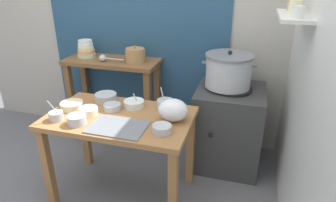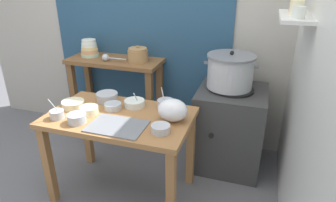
# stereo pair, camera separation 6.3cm
# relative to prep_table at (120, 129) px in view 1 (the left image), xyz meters

# --- Properties ---
(ground_plane) EXTENTS (9.00, 9.00, 0.00)m
(ground_plane) POSITION_rel_prep_table_xyz_m (-0.10, -0.03, -0.61)
(ground_plane) COLOR slate
(wall_back) EXTENTS (4.40, 0.12, 2.60)m
(wall_back) POSITION_rel_prep_table_xyz_m (-0.01, 1.07, 0.69)
(wall_back) COLOR #B2ADA3
(wall_back) RESTS_ON ground
(wall_right) EXTENTS (0.30, 3.20, 2.60)m
(wall_right) POSITION_rel_prep_table_xyz_m (1.30, 0.17, 0.69)
(wall_right) COLOR silver
(wall_right) RESTS_ON ground
(prep_table) EXTENTS (1.10, 0.66, 0.72)m
(prep_table) POSITION_rel_prep_table_xyz_m (0.00, 0.00, 0.00)
(prep_table) COLOR #9E6B3D
(prep_table) RESTS_ON ground
(back_shelf_table) EXTENTS (0.96, 0.40, 0.90)m
(back_shelf_table) POSITION_rel_prep_table_xyz_m (-0.44, 0.80, 0.07)
(back_shelf_table) COLOR brown
(back_shelf_table) RESTS_ON ground
(stove_block) EXTENTS (0.60, 0.61, 0.78)m
(stove_block) POSITION_rel_prep_table_xyz_m (0.77, 0.67, -0.23)
(stove_block) COLOR #383838
(stove_block) RESTS_ON ground
(steamer_pot) EXTENTS (0.46, 0.42, 0.33)m
(steamer_pot) POSITION_rel_prep_table_xyz_m (0.73, 0.69, 0.32)
(steamer_pot) COLOR #B7BABF
(steamer_pot) RESTS_ON stove_block
(clay_pot) EXTENTS (0.20, 0.20, 0.16)m
(clay_pot) POSITION_rel_prep_table_xyz_m (-0.18, 0.80, 0.36)
(clay_pot) COLOR #A37A4C
(clay_pot) RESTS_ON back_shelf_table
(bowl_stack_enamel) EXTENTS (0.18, 0.18, 0.18)m
(bowl_stack_enamel) POSITION_rel_prep_table_xyz_m (-0.73, 0.83, 0.37)
(bowl_stack_enamel) COLOR #B7D1AD
(bowl_stack_enamel) RESTS_ON back_shelf_table
(ladle) EXTENTS (0.26, 0.07, 0.07)m
(ladle) POSITION_rel_prep_table_xyz_m (-0.48, 0.72, 0.33)
(ladle) COLOR #B7BABF
(ladle) RESTS_ON back_shelf_table
(serving_tray) EXTENTS (0.40, 0.28, 0.01)m
(serving_tray) POSITION_rel_prep_table_xyz_m (0.07, -0.17, 0.12)
(serving_tray) COLOR slate
(serving_tray) RESTS_ON prep_table
(plastic_bag) EXTENTS (0.22, 0.18, 0.17)m
(plastic_bag) POSITION_rel_prep_table_xyz_m (0.41, 0.04, 0.19)
(plastic_bag) COLOR white
(plastic_bag) RESTS_ON prep_table
(prep_bowl_0) EXTENTS (0.10, 0.10, 0.17)m
(prep_bowl_0) POSITION_rel_prep_table_xyz_m (-0.42, -0.19, 0.15)
(prep_bowl_0) COLOR #B7BABF
(prep_bowl_0) RESTS_ON prep_table
(prep_bowl_1) EXTENTS (0.13, 0.13, 0.06)m
(prep_bowl_1) POSITION_rel_prep_table_xyz_m (0.38, -0.15, 0.14)
(prep_bowl_1) COLOR #B7BABF
(prep_bowl_1) RESTS_ON prep_table
(prep_bowl_2) EXTENTS (0.13, 0.13, 0.05)m
(prep_bowl_2) POSITION_rel_prep_table_xyz_m (-0.09, 0.08, 0.14)
(prep_bowl_2) COLOR #B7BABF
(prep_bowl_2) RESTS_ON prep_table
(prep_bowl_3) EXTENTS (0.13, 0.13, 0.07)m
(prep_bowl_3) POSITION_rel_prep_table_xyz_m (-0.24, -0.20, 0.15)
(prep_bowl_3) COLOR #B7BABF
(prep_bowl_3) RESTS_ON prep_table
(prep_bowl_4) EXTENTS (0.14, 0.14, 0.16)m
(prep_bowl_4) POSITION_rel_prep_table_xyz_m (0.29, 0.23, 0.15)
(prep_bowl_4) COLOR #B7BABF
(prep_bowl_4) RESTS_ON prep_table
(prep_bowl_5) EXTENTS (0.18, 0.18, 0.05)m
(prep_bowl_5) POSITION_rel_prep_table_xyz_m (-0.41, 0.01, 0.14)
(prep_bowl_5) COLOR beige
(prep_bowl_5) RESTS_ON prep_table
(prep_bowl_6) EXTENTS (0.16, 0.16, 0.13)m
(prep_bowl_6) POSITION_rel_prep_table_xyz_m (0.05, 0.18, 0.14)
(prep_bowl_6) COLOR silver
(prep_bowl_6) RESTS_ON prep_table
(prep_bowl_7) EXTENTS (0.18, 0.18, 0.07)m
(prep_bowl_7) POSITION_rel_prep_table_xyz_m (-0.22, 0.21, 0.15)
(prep_bowl_7) COLOR #B7BABF
(prep_bowl_7) RESTS_ON prep_table
(prep_bowl_8) EXTENTS (0.14, 0.14, 0.06)m
(prep_bowl_8) POSITION_rel_prep_table_xyz_m (-0.23, -0.05, 0.14)
(prep_bowl_8) COLOR beige
(prep_bowl_8) RESTS_ON prep_table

